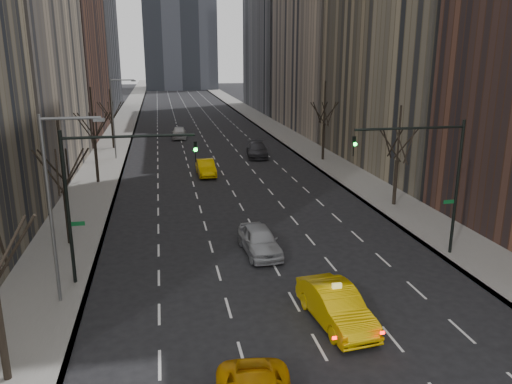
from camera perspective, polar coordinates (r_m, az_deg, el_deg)
sidewalk_left at (r=84.38m, az=-15.14°, el=7.01°), size 4.50×320.00×0.15m
sidewalk_right at (r=86.11m, az=1.47°, el=7.70°), size 4.50×320.00×0.15m
tree_lw_b at (r=32.89m, az=-21.04°, el=0.39°), size 3.36×3.50×7.82m
tree_lw_c at (r=48.33m, az=-17.95°, el=5.60°), size 3.36×3.50×8.74m
tree_lw_d at (r=66.12m, az=-16.15°, el=7.79°), size 3.36×3.50×7.36m
tree_rw_b at (r=40.46m, az=15.82°, el=3.51°), size 3.36×3.50×7.82m
tree_rw_c at (r=56.82m, az=7.76°, el=7.58°), size 3.36×3.50×8.74m
traffic_mast_left at (r=26.27m, az=-17.35°, el=1.10°), size 6.69×0.39×8.00m
traffic_mast_right at (r=30.15m, az=19.50°, el=2.70°), size 6.69×0.39×8.00m
streetlight_near at (r=24.60m, az=-21.85°, el=0.05°), size 2.83×0.22×9.00m
streetlight_far at (r=58.86m, az=-15.73°, el=8.97°), size 2.83×0.22×9.00m
taxi_sedan at (r=23.10m, az=9.12°, el=-12.70°), size 2.41×5.40×1.72m
silver_sedan_ahead at (r=30.30m, az=0.41°, el=-5.52°), size 2.26×5.01×1.67m
far_taxi at (r=50.01m, az=-5.76°, el=2.79°), size 1.79×4.84×1.58m
far_suv_grey at (r=58.94m, az=0.13°, el=4.84°), size 3.02×5.97×1.66m
far_car_white at (r=72.90m, az=-8.77°, el=6.72°), size 2.26×5.06×1.69m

